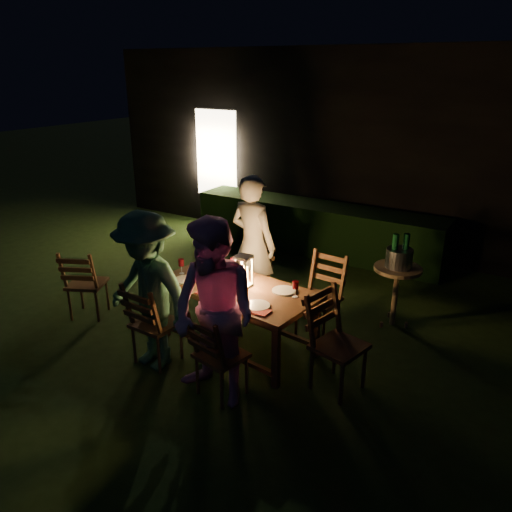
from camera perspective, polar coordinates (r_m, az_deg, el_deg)
The scene contains 29 objects.
garden_envelope at distance 10.07m, azimuth 15.70°, elevation 12.64°, with size 40.00×40.00×3.20m.
dining_table at distance 5.32m, azimuth -2.16°, elevation -4.23°, with size 1.80×1.05×0.71m.
chair_near_left at distance 5.30m, azimuth -11.37°, elevation -9.07°, with size 0.44×0.47×0.96m.
chair_near_right at distance 4.74m, azimuth -4.12°, elevation -12.76°, with size 0.49×0.51×0.92m.
chair_far_left at distance 6.27m, azimuth -0.61°, elevation -3.85°, with size 0.50×0.52×0.90m.
chair_far_right at distance 5.74m, azimuth 7.16°, elevation -6.24°, with size 0.47×0.50×0.97m.
chair_end at distance 4.86m, azimuth 9.18°, elevation -11.65°, with size 0.57×0.54×1.00m.
chair_spare at distance 6.44m, azimuth -18.69°, elevation -4.24°, with size 0.57×0.58×0.93m.
person_house_side at distance 6.08m, azimuth -0.34°, elevation 1.35°, with size 0.63×0.41×1.72m, color beige.
person_opp_right at distance 4.40m, azimuth -4.76°, elevation -6.64°, with size 0.84×0.66×1.74m, color #E89FD5.
person_opp_left at distance 5.03m, azimuth -12.25°, elevation -4.01°, with size 1.06×0.61×1.64m, color #32644A.
lantern at distance 5.23m, azimuth -1.42°, elevation -1.94°, with size 0.16×0.16×0.35m.
plate_far_left at distance 5.78m, azimuth -4.87°, elevation -1.34°, with size 0.25×0.25×0.01m, color white.
plate_near_left at distance 5.49m, azimuth -8.02°, elevation -2.69°, with size 0.25×0.25×0.01m, color white.
plate_far_right at distance 5.19m, azimuth 3.20°, elevation -3.97°, with size 0.25×0.25×0.01m, color white.
plate_near_right at distance 4.87m, azimuth 0.16°, elevation -5.67°, with size 0.25×0.25×0.01m, color white.
wineglass_a at distance 5.63m, azimuth -2.63°, elevation -1.01°, with size 0.06×0.06×0.18m, color #59070F, non-canonical shape.
wineglass_b at distance 5.64m, azimuth -8.52°, elevation -1.18°, with size 0.06×0.06×0.18m, color #59070F, non-canonical shape.
wineglass_c at distance 4.88m, azimuth -1.66°, elevation -4.58°, with size 0.06×0.06×0.18m, color #59070F, non-canonical shape.
wineglass_d at distance 5.04m, azimuth 4.52°, elevation -3.79°, with size 0.06×0.06×0.18m, color #59070F, non-canonical shape.
wineglass_e at distance 5.11m, azimuth -5.23°, elevation -3.43°, with size 0.06×0.06×0.18m, color silver, non-canonical shape.
bottle_table at distance 5.39m, azimuth -4.20°, elevation -1.49°, with size 0.07×0.07×0.28m, color #0F471E.
napkin_left at distance 5.17m, azimuth -5.76°, elevation -4.18°, with size 0.18×0.14×0.01m, color red.
napkin_right at distance 4.76m, azimuth 0.50°, elevation -6.36°, with size 0.18×0.14×0.01m, color red.
phone at distance 5.49m, azimuth -9.13°, elevation -2.79°, with size 0.14×0.07×0.01m, color black.
side_table at distance 5.99m, azimuth 15.85°, elevation -1.99°, with size 0.55×0.55×0.74m.
ice_bucket at distance 5.92m, azimuth 16.04°, elevation -0.23°, with size 0.30×0.30×0.22m, color #A5A8AD.
bottle_bucket_a at distance 5.88m, azimuth 15.51°, elevation 0.19°, with size 0.07×0.07×0.32m, color #0F471E.
bottle_bucket_b at distance 5.93m, azimuth 16.66°, elevation 0.25°, with size 0.07×0.07×0.32m, color #0F471E.
Camera 1 is at (2.79, -3.43, 2.90)m, focal length 35.00 mm.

